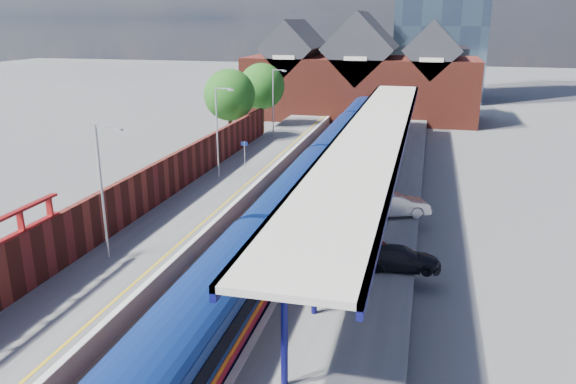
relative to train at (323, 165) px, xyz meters
The scene contains 22 objects.
ground 7.07m from the train, 102.79° to the left, with size 240.00×240.00×0.00m, color #5B5B5E.
ballast_bed 4.28m from the train, 113.56° to the right, with size 6.00×76.00×0.06m, color #473D33.
rails 4.24m from the train, 113.56° to the right, with size 4.51×76.00×0.14m.
left_platform 7.95m from the train, 153.91° to the right, with size 5.00×76.00×1.00m, color #565659.
right_platform 5.89m from the train, 37.23° to the right, with size 6.00×76.00×1.00m, color #565659.
coping_left 5.87m from the train, 143.59° to the right, with size 0.30×76.00×0.05m, color silver.
coping_right 3.96m from the train, 64.18° to the right, with size 0.30×76.00×0.05m, color silver.
yellow_line 6.36m from the train, 146.85° to the right, with size 0.14×76.00×0.01m, color yellow.
train is the anchor object (origin of this frame).
canopy 5.28m from the train, 20.28° to the right, with size 4.50×52.00×4.48m.
lamp_post_b 19.33m from the train, 114.27° to the right, with size 1.48×0.18×7.00m.
lamp_post_c 8.48m from the train, 169.72° to the right, with size 1.48×0.18×7.00m.
lamp_post_d 16.80m from the train, 118.32° to the left, with size 1.48×0.18×7.00m.
platform_sign 6.54m from the train, behind, with size 0.55×0.08×2.50m.
brick_wall 13.78m from the train, 134.14° to the right, with size 0.35×50.00×3.86m.
station_building 34.77m from the train, 92.47° to the left, with size 30.00×12.12×13.78m.
tree_near 17.51m from the train, 133.50° to the left, with size 5.20×5.20×8.10m.
tree_far 23.40m from the train, 117.90° to the left, with size 5.20×5.20×8.10m.
parked_car_red 15.43m from the train, 70.10° to the right, with size 1.53×3.80×1.29m, color maroon.
parked_car_silver 9.35m from the train, 51.25° to the right, with size 1.60×4.60×1.51m, color #B7B7BC.
parked_car_dark 16.56m from the train, 65.90° to the right, with size 1.62×3.98×1.15m, color black.
parked_car_blue 7.79m from the train, 47.28° to the right, with size 1.94×4.21×1.17m, color navy.
Camera 1 is at (9.07, -17.73, 12.91)m, focal length 35.00 mm.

